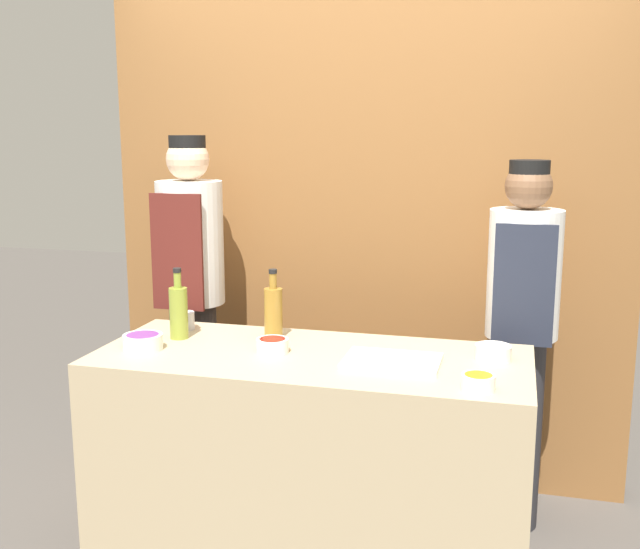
% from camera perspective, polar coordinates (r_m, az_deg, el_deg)
% --- Properties ---
extents(cabinet_wall, '(2.56, 0.18, 2.40)m').
position_cam_1_polar(cabinet_wall, '(3.73, 3.51, 2.60)').
color(cabinet_wall, brown).
rests_on(cabinet_wall, ground_plane).
extents(counter, '(1.62, 0.68, 0.91)m').
position_cam_1_polar(counter, '(2.98, -0.69, -14.56)').
color(counter, tan).
rests_on(counter, ground_plane).
extents(sauce_bowl_yellow, '(0.13, 0.13, 0.05)m').
position_cam_1_polar(sauce_bowl_yellow, '(2.82, 13.05, -5.74)').
color(sauce_bowl_yellow, white).
rests_on(sauce_bowl_yellow, counter).
extents(sauce_bowl_purple, '(0.15, 0.15, 0.06)m').
position_cam_1_polar(sauce_bowl_purple, '(2.95, -13.35, -4.95)').
color(sauce_bowl_purple, white).
rests_on(sauce_bowl_purple, counter).
extents(sauce_bowl_orange, '(0.11, 0.11, 0.05)m').
position_cam_1_polar(sauce_bowl_orange, '(2.49, 11.97, -7.97)').
color(sauce_bowl_orange, white).
rests_on(sauce_bowl_orange, counter).
extents(sauce_bowl_red, '(0.12, 0.12, 0.05)m').
position_cam_1_polar(sauce_bowl_red, '(2.84, -3.64, -5.37)').
color(sauce_bowl_red, white).
rests_on(sauce_bowl_red, counter).
extents(cutting_board, '(0.34, 0.24, 0.02)m').
position_cam_1_polar(cutting_board, '(2.71, 5.51, -6.62)').
color(cutting_board, white).
rests_on(cutting_board, counter).
extents(bottle_vinegar, '(0.07, 0.07, 0.28)m').
position_cam_1_polar(bottle_vinegar, '(3.02, -3.58, -2.80)').
color(bottle_vinegar, olive).
rests_on(bottle_vinegar, counter).
extents(bottle_oil, '(0.07, 0.07, 0.29)m').
position_cam_1_polar(bottle_oil, '(3.06, -10.73, -2.75)').
color(bottle_oil, olive).
rests_on(bottle_oil, counter).
extents(cup_steel, '(0.08, 0.08, 0.08)m').
position_cam_1_polar(cup_steel, '(3.20, -10.25, -3.48)').
color(cup_steel, '#B7B7BC').
rests_on(cup_steel, counter).
extents(chef_left, '(0.31, 0.31, 1.72)m').
position_cam_1_polar(chef_left, '(3.63, -9.72, -1.84)').
color(chef_left, '#28282D').
rests_on(chef_left, ground_plane).
extents(chef_right, '(0.31, 0.31, 1.62)m').
position_cam_1_polar(chef_right, '(3.33, 15.07, -4.23)').
color(chef_right, '#28282D').
rests_on(chef_right, ground_plane).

